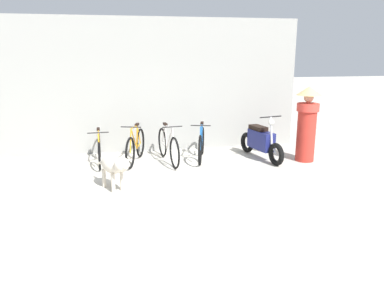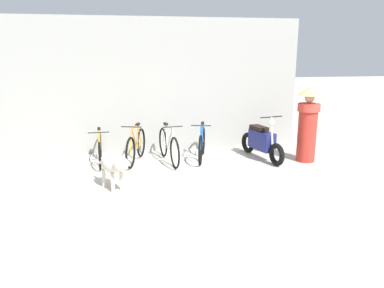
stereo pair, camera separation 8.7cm
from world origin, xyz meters
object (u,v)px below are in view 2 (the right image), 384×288
object	(u,v)px
bicycle_2	(169,146)
bicycle_3	(202,144)
stray_dog	(114,165)
bicycle_0	(100,149)
bicycle_1	(136,147)
person_in_robes	(308,122)
motorcycle	(262,142)

from	to	relation	value
bicycle_2	bicycle_3	world-z (taller)	bicycle_2
stray_dog	bicycle_0	bearing A→B (deg)	162.77
bicycle_1	bicycle_3	world-z (taller)	bicycle_1
bicycle_3	person_in_robes	size ratio (longest dim) A/B	0.91
bicycle_3	motorcycle	distance (m)	1.45
bicycle_2	stray_dog	xyz separation A→B (m)	(-1.23, -1.64, 0.09)
motorcycle	person_in_robes	distance (m)	1.16
bicycle_0	person_in_robes	size ratio (longest dim) A/B	0.97
bicycle_0	bicycle_1	world-z (taller)	bicycle_1
bicycle_1	person_in_robes	xyz separation A→B (m)	(3.97, -0.63, 0.57)
bicycle_3	stray_dog	distance (m)	2.68
bicycle_2	motorcycle	xyz separation A→B (m)	(2.25, -0.14, 0.04)
bicycle_0	motorcycle	distance (m)	3.85
bicycle_3	bicycle_1	bearing A→B (deg)	-75.24
bicycle_0	person_in_robes	distance (m)	4.90
bicycle_0	bicycle_2	bearing A→B (deg)	79.25
bicycle_1	bicycle_3	distance (m)	1.57
bicycle_1	motorcycle	size ratio (longest dim) A/B	0.91
bicycle_0	stray_dog	xyz separation A→B (m)	(0.36, -1.87, 0.14)
bicycle_2	bicycle_3	xyz separation A→B (m)	(0.82, 0.09, -0.01)
bicycle_0	bicycle_2	world-z (taller)	bicycle_2
bicycle_2	bicycle_0	bearing A→B (deg)	-106.27
bicycle_0	bicycle_1	bearing A→B (deg)	80.02
person_in_robes	bicycle_0	bearing A→B (deg)	36.49
person_in_robes	bicycle_1	bearing A→B (deg)	36.25
bicycle_0	stray_dog	distance (m)	1.91
motorcycle	stray_dog	world-z (taller)	motorcycle
bicycle_3	motorcycle	world-z (taller)	motorcycle
motorcycle	bicycle_1	bearing A→B (deg)	-107.17
bicycle_0	motorcycle	size ratio (longest dim) A/B	0.97
motorcycle	bicycle_0	bearing A→B (deg)	-107.74
bicycle_0	stray_dog	world-z (taller)	bicycle_0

